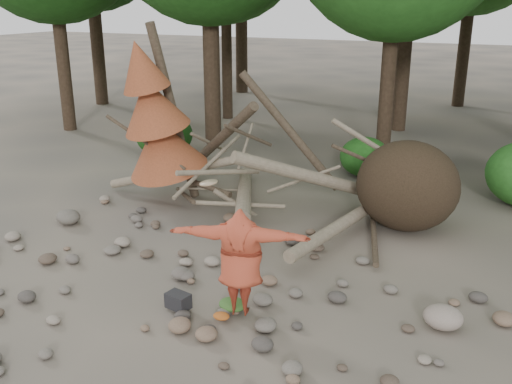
% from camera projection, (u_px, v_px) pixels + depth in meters
% --- Properties ---
extents(ground, '(120.00, 120.00, 0.00)m').
position_uv_depth(ground, '(204.00, 291.00, 9.87)').
color(ground, '#514C44').
rests_on(ground, ground).
extents(deadfall_pile, '(8.55, 5.24, 3.30)m').
position_uv_depth(deadfall_pile, '(380.00, 185.00, 12.41)').
color(deadfall_pile, '#332619').
rests_on(deadfall_pile, ground).
extents(dead_conifer, '(2.06, 2.16, 4.35)m').
position_uv_depth(dead_conifer, '(156.00, 120.00, 13.31)').
color(dead_conifer, '#4C3F30').
rests_on(dead_conifer, ground).
extents(bush_left, '(1.80, 1.80, 1.44)m').
position_uv_depth(bush_left, '(164.00, 134.00, 17.99)').
color(bush_left, '#194B14').
rests_on(bush_left, ground).
extents(bush_mid, '(1.40, 1.40, 1.12)m').
position_uv_depth(bush_mid, '(365.00, 157.00, 16.08)').
color(bush_mid, '#225F1B').
rests_on(bush_mid, ground).
extents(frisbee_thrower, '(2.25, 1.22, 1.95)m').
position_uv_depth(frisbee_thrower, '(240.00, 261.00, 8.80)').
color(frisbee_thrower, '#B03F27').
rests_on(frisbee_thrower, ground).
extents(backpack, '(0.43, 0.33, 0.26)m').
position_uv_depth(backpack, '(178.00, 304.00, 9.21)').
color(backpack, black).
rests_on(backpack, ground).
extents(cloth_green, '(0.47, 0.39, 0.18)m').
position_uv_depth(cloth_green, '(233.00, 307.00, 9.20)').
color(cloth_green, '#376428').
rests_on(cloth_green, ground).
extents(cloth_orange, '(0.27, 0.22, 0.10)m').
position_uv_depth(cloth_orange, '(221.00, 319.00, 8.94)').
color(cloth_orange, '#AE561D').
rests_on(cloth_orange, ground).
extents(boulder_mid_right, '(0.60, 0.54, 0.36)m').
position_uv_depth(boulder_mid_right, '(443.00, 317.00, 8.74)').
color(boulder_mid_right, gray).
rests_on(boulder_mid_right, ground).
extents(boulder_mid_left, '(0.55, 0.50, 0.33)m').
position_uv_depth(boulder_mid_left, '(68.00, 217.00, 12.76)').
color(boulder_mid_left, '#625C52').
rests_on(boulder_mid_left, ground).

